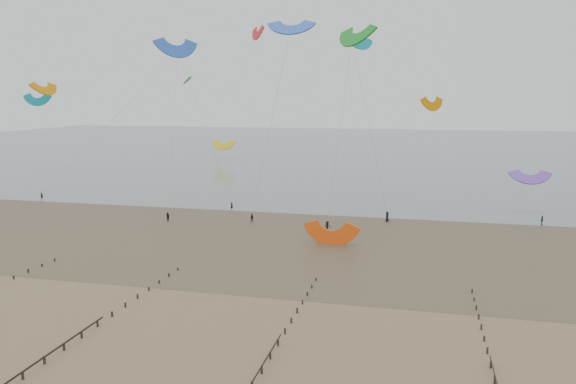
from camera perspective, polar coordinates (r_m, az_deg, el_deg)
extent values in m
plane|color=brown|center=(58.55, -3.30, -12.37)|extent=(500.00, 500.00, 0.00)
plane|color=#475654|center=(253.41, 9.83, 4.48)|extent=(500.00, 500.00, 0.00)
plane|color=#473A28|center=(91.05, 3.05, -4.33)|extent=(500.00, 500.00, 0.00)
ellipsoid|color=slate|center=(84.21, -10.79, -5.65)|extent=(23.60, 14.36, 0.01)
ellipsoid|color=slate|center=(92.67, 10.73, -4.24)|extent=(33.64, 18.32, 0.01)
ellipsoid|color=slate|center=(109.77, -17.47, -2.36)|extent=(26.95, 14.22, 0.01)
cube|color=black|center=(76.79, -26.10, -7.80)|extent=(0.16, 0.16, 0.54)
cube|color=black|center=(78.74, -24.88, -7.31)|extent=(0.16, 0.16, 0.51)
cube|color=black|center=(80.72, -23.72, -6.83)|extent=(0.16, 0.16, 0.48)
cube|color=black|center=(82.74, -22.62, -6.38)|extent=(0.16, 0.16, 0.45)
cube|color=black|center=(50.77, -25.35, -16.49)|extent=(0.16, 0.16, 0.77)
cube|color=black|center=(52.62, -23.51, -15.43)|extent=(0.16, 0.16, 0.74)
cube|color=black|center=(54.54, -21.81, -14.42)|extent=(0.16, 0.16, 0.71)
cube|color=black|center=(56.52, -20.24, -13.48)|extent=(0.16, 0.16, 0.68)
cube|color=black|center=(58.55, -18.79, -12.59)|extent=(0.16, 0.16, 0.65)
cube|color=black|center=(60.62, -17.44, -11.76)|extent=(0.16, 0.16, 0.62)
cube|color=black|center=(62.74, -16.20, -10.97)|extent=(0.16, 0.16, 0.59)
cube|color=black|center=(64.90, -15.04, -10.24)|extent=(0.16, 0.16, 0.57)
cube|color=black|center=(67.08, -13.96, -9.54)|extent=(0.16, 0.16, 0.54)
cube|color=black|center=(69.30, -12.95, -8.89)|extent=(0.16, 0.16, 0.51)
cube|color=black|center=(71.55, -12.01, -8.28)|extent=(0.16, 0.16, 0.48)
cube|color=black|center=(73.82, -11.13, -7.70)|extent=(0.16, 0.16, 0.45)
cube|color=black|center=(47.19, -2.69, -17.62)|extent=(0.16, 0.16, 0.71)
cube|color=black|center=(49.46, -1.82, -16.29)|extent=(0.16, 0.16, 0.68)
cube|color=black|center=(51.77, -1.02, -15.07)|extent=(0.16, 0.16, 0.65)
cube|color=black|center=(54.10, -0.31, -13.96)|extent=(0.16, 0.16, 0.62)
cube|color=black|center=(56.46, 0.34, -12.93)|extent=(0.16, 0.16, 0.59)
cube|color=black|center=(58.85, 0.94, -11.99)|extent=(0.16, 0.16, 0.57)
cube|color=black|center=(61.25, 1.48, -11.12)|extent=(0.16, 0.16, 0.54)
cube|color=black|center=(63.68, 1.98, -10.32)|extent=(0.16, 0.16, 0.51)
cube|color=black|center=(66.12, 2.44, -9.57)|extent=(0.16, 0.16, 0.48)
cube|color=black|center=(68.57, 2.86, -8.88)|extent=(0.16, 0.16, 0.45)
cube|color=black|center=(48.43, 20.27, -17.50)|extent=(0.16, 0.16, 0.68)
cube|color=black|center=(50.79, 19.92, -16.18)|extent=(0.16, 0.16, 0.65)
cube|color=black|center=(53.17, 19.60, -14.98)|extent=(0.16, 0.16, 0.62)
cube|color=black|center=(55.57, 19.31, -13.88)|extent=(0.16, 0.16, 0.59)
cube|color=black|center=(57.99, 19.05, -12.87)|extent=(0.16, 0.16, 0.57)
cube|color=black|center=(60.43, 18.81, -11.95)|extent=(0.16, 0.16, 0.54)
cube|color=black|center=(62.88, 18.59, -11.09)|extent=(0.16, 0.16, 0.51)
cube|color=black|center=(65.35, 18.39, -10.30)|extent=(0.16, 0.16, 0.48)
cube|color=black|center=(67.83, 18.20, -9.57)|extent=(0.16, 0.16, 0.45)
imported|color=black|center=(111.06, -5.74, -1.42)|extent=(0.67, 0.55, 1.58)
imported|color=black|center=(133.35, -23.74, -0.35)|extent=(0.65, 0.54, 1.52)
imported|color=black|center=(101.74, 10.04, -2.47)|extent=(0.67, 0.94, 1.79)
imported|color=black|center=(92.89, 4.01, -3.51)|extent=(1.31, 1.07, 1.77)
imported|color=black|center=(102.52, -12.12, -2.49)|extent=(0.96, 0.85, 1.64)
imported|color=black|center=(106.77, 24.39, -2.66)|extent=(0.67, 1.05, 1.66)
imported|color=black|center=(99.83, -3.66, -2.66)|extent=(0.89, 0.80, 1.50)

